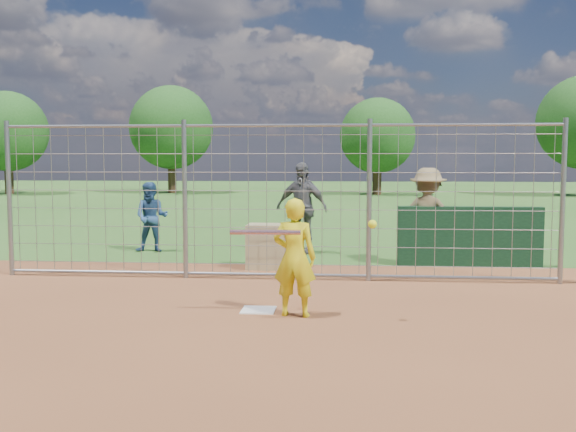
# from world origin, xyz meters

# --- Properties ---
(ground) EXTENTS (100.00, 100.00, 0.00)m
(ground) POSITION_xyz_m (0.00, 0.00, 0.00)
(ground) COLOR #2D591E
(ground) RESTS_ON ground
(infield_dirt) EXTENTS (18.00, 18.00, 0.00)m
(infield_dirt) POSITION_xyz_m (0.00, -3.00, 0.01)
(infield_dirt) COLOR brown
(infield_dirt) RESTS_ON ground
(home_plate) EXTENTS (0.43, 0.43, 0.02)m
(home_plate) POSITION_xyz_m (0.00, -0.20, 0.01)
(home_plate) COLOR silver
(home_plate) RESTS_ON ground
(dugout_wall) EXTENTS (2.60, 0.20, 1.10)m
(dugout_wall) POSITION_xyz_m (3.40, 3.60, 0.55)
(dugout_wall) COLOR #11381E
(dugout_wall) RESTS_ON ground
(batter) EXTENTS (0.59, 0.43, 1.48)m
(batter) POSITION_xyz_m (0.49, -0.44, 0.74)
(batter) COLOR yellow
(batter) RESTS_ON ground
(bystander_a) EXTENTS (0.75, 0.60, 1.48)m
(bystander_a) POSITION_xyz_m (-2.96, 4.93, 0.74)
(bystander_a) COLOR navy
(bystander_a) RESTS_ON ground
(bystander_b) EXTENTS (1.20, 0.78, 1.90)m
(bystander_b) POSITION_xyz_m (0.22, 5.02, 0.95)
(bystander_b) COLOR #545459
(bystander_b) RESTS_ON ground
(bystander_c) EXTENTS (1.30, 0.94, 1.80)m
(bystander_c) POSITION_xyz_m (2.66, 3.81, 0.90)
(bystander_c) COLOR olive
(bystander_c) RESTS_ON ground
(equipment_bin) EXTENTS (0.81, 0.56, 0.80)m
(equipment_bin) POSITION_xyz_m (-0.22, 3.05, 0.40)
(equipment_bin) COLOR tan
(equipment_bin) RESTS_ON ground
(equipment_in_play) EXTENTS (1.77, 0.14, 0.20)m
(equipment_in_play) POSITION_xyz_m (0.46, -0.65, 1.10)
(equipment_in_play) COLOR silver
(equipment_in_play) RESTS_ON ground
(backstop_fence) EXTENTS (9.08, 0.08, 2.60)m
(backstop_fence) POSITION_xyz_m (0.00, 2.00, 1.26)
(backstop_fence) COLOR gray
(backstop_fence) RESTS_ON ground
(tree_line) EXTENTS (44.66, 6.72, 6.48)m
(tree_line) POSITION_xyz_m (3.13, 28.13, 3.71)
(tree_line) COLOR #3F2B19
(tree_line) RESTS_ON ground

